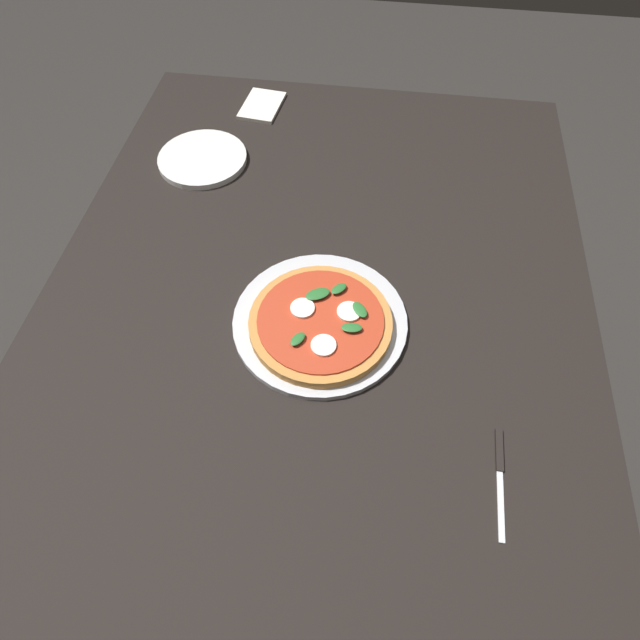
% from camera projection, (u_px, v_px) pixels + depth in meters
% --- Properties ---
extents(ground_plane, '(6.00, 6.00, 0.00)m').
position_uv_depth(ground_plane, '(315.00, 467.00, 1.60)').
color(ground_plane, '#2D2B28').
extents(dining_table, '(1.49, 1.03, 0.77)m').
position_uv_depth(dining_table, '(313.00, 343.00, 1.05)').
color(dining_table, black).
rests_on(dining_table, ground_plane).
extents(serving_tray, '(0.31, 0.31, 0.01)m').
position_uv_depth(serving_tray, '(320.00, 321.00, 0.96)').
color(serving_tray, silver).
rests_on(serving_tray, dining_table).
extents(pizza, '(0.25, 0.25, 0.03)m').
position_uv_depth(pizza, '(321.00, 322.00, 0.94)').
color(pizza, '#C6843F').
rests_on(pizza, serving_tray).
extents(plate_white, '(0.20, 0.20, 0.01)m').
position_uv_depth(plate_white, '(203.00, 159.00, 1.22)').
color(plate_white, white).
rests_on(plate_white, dining_table).
extents(napkin, '(0.14, 0.10, 0.01)m').
position_uv_depth(napkin, '(262.00, 105.00, 1.35)').
color(napkin, white).
rests_on(napkin, dining_table).
extents(knife, '(0.17, 0.01, 0.01)m').
position_uv_depth(knife, '(500.00, 468.00, 0.81)').
color(knife, black).
rests_on(knife, dining_table).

